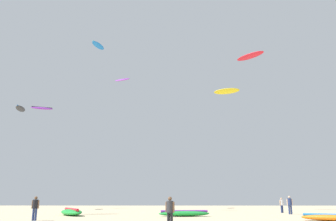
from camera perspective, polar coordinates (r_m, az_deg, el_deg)
name	(u,v)px	position (r m, az deg, el deg)	size (l,w,h in m)	color
person_foreground	(170,210)	(18.72, 0.32, -15.89)	(0.47, 0.36, 1.59)	black
person_midground	(290,203)	(36.89, 19.26, -14.14)	(0.57, 0.39, 1.72)	navy
person_left	(35,206)	(26.77, -20.86, -14.41)	(0.54, 0.37, 1.63)	navy
person_right	(282,204)	(40.27, 18.06, -14.30)	(0.46, 0.35, 1.55)	navy
kite_grounded_near	(71,212)	(33.78, -15.52, -15.67)	(3.79, 5.37, 0.65)	green
kite_grounded_mid	(333,218)	(26.76, 25.32, -15.54)	(4.07, 3.28, 0.52)	orange
kite_grounded_far	(184,213)	(30.74, 2.69, -16.44)	(4.50, 1.89, 0.52)	green
kite_aloft_0	(227,91)	(49.89, 9.54, 3.12)	(3.76, 2.23, 0.84)	yellow
kite_aloft_1	(250,56)	(51.74, 13.26, 8.65)	(3.97, 4.08, 0.65)	red
kite_aloft_3	(98,45)	(58.83, -11.34, 10.38)	(2.04, 3.46, 0.68)	blue
kite_aloft_4	(21,109)	(54.43, -22.94, 0.27)	(1.35, 3.38, 0.68)	#2D2D33
kite_aloft_5	(42,108)	(59.39, -19.90, 0.36)	(3.54, 2.12, 0.71)	purple
kite_aloft_6	(122,80)	(47.27, -7.49, 5.00)	(2.32, 1.44, 0.53)	purple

